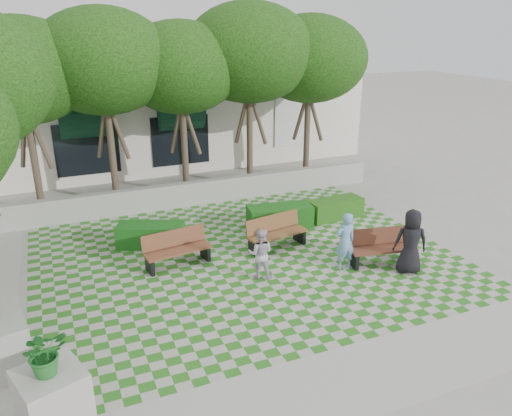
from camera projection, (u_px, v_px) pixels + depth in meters
name	position (u px, v px, depth m)	size (l,w,h in m)	color
ground	(260.00, 275.00, 13.92)	(90.00, 90.00, 0.00)	gray
lawn	(247.00, 260.00, 14.78)	(12.00, 12.00, 0.00)	#2B721E
sidewalk_south	(355.00, 379.00, 9.88)	(16.00, 2.00, 0.01)	#9E9B93
retaining_wall	(196.00, 193.00, 19.10)	(15.00, 0.36, 0.90)	#9E9B93
bench_east	(381.00, 247.00, 14.45)	(2.03, 1.01, 1.02)	#532B1C
bench_mid	(276.00, 233.00, 15.42)	(2.03, 1.00, 1.02)	brown
bench_west	(177.00, 249.00, 14.34)	(2.00, 0.91, 1.01)	brown
hedge_east	(335.00, 209.00, 17.81)	(1.99, 0.80, 0.70)	#215015
hedge_midright	(280.00, 217.00, 16.99)	(2.17, 0.87, 0.76)	#154B14
hedge_midleft	(151.00, 235.00, 15.59)	(2.06, 0.82, 0.72)	#144B15
planter_front	(51.00, 387.00, 8.58)	(1.34, 1.34, 1.88)	#9E9B93
person_blue	(345.00, 241.00, 13.99)	(0.62, 0.41, 1.70)	#6D9AC7
person_dark	(411.00, 242.00, 13.77)	(0.91, 0.59, 1.86)	black
person_white	(260.00, 254.00, 13.56)	(0.70, 0.54, 1.44)	#BEB4C6
tree_row	(138.00, 68.00, 16.53)	(17.70, 13.40, 7.41)	#47382B
building	(168.00, 106.00, 25.49)	(18.00, 8.92, 5.15)	silver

